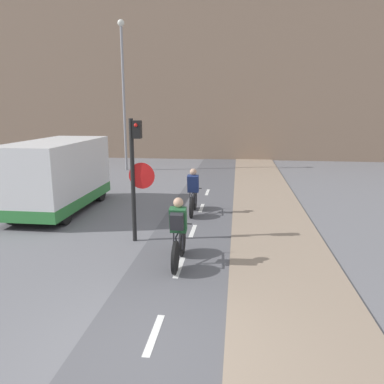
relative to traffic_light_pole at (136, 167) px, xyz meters
The scene contains 9 objects.
ground_plane 5.17m from the traffic_light_pole, 73.59° to the right, with size 120.00×120.00×0.00m, color slate.
bike_lane 5.16m from the traffic_light_pole, 73.57° to the right, with size 2.17×60.00×0.02m.
sidewalk_strip 6.16m from the traffic_light_pole, 51.56° to the right, with size 2.40×60.00×0.05m.
building_row_background 19.12m from the traffic_light_pole, 85.87° to the left, with size 60.00×5.20×11.45m.
traffic_light_pole is the anchor object (origin of this frame).
street_lamp_far 12.05m from the traffic_light_pole, 108.15° to the left, with size 0.36×0.36×7.91m.
cyclist_near 2.28m from the traffic_light_pole, 46.75° to the right, with size 0.46×1.71×1.54m.
cyclist_far 3.21m from the traffic_light_pole, 67.17° to the left, with size 0.46×1.64×1.52m.
van 4.37m from the traffic_light_pole, 142.79° to the left, with size 1.98×4.58×2.37m.
Camera 1 is at (1.20, -4.52, 3.43)m, focal length 35.00 mm.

